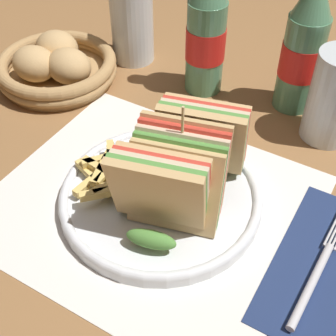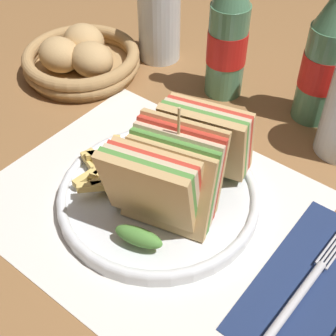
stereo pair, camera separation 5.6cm
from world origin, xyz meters
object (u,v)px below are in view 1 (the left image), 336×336
coke_bottle_near (206,31)px  coke_bottle_far (304,47)px  bread_basket (56,66)px  club_sandwich (182,166)px  glass_near (333,102)px  glass_far (132,28)px  plate_main (160,196)px  fork (317,273)px

coke_bottle_near → coke_bottle_far: size_ratio=1.00×
coke_bottle_near → coke_bottle_far: (0.14, 0.03, 0.00)m
bread_basket → club_sandwich: bearing=-24.2°
glass_near → bread_basket: bearing=-168.7°
coke_bottle_far → glass_far: size_ratio=1.79×
club_sandwich → glass_near: club_sandwich is taller
club_sandwich → coke_bottle_near: 0.26m
plate_main → glass_near: size_ratio=1.91×
fork → coke_bottle_far: (-0.13, 0.28, 0.09)m
coke_bottle_near → bread_basket: size_ratio=1.20×
glass_far → plate_main: bearing=-51.3°
plate_main → glass_far: glass_far is taller
plate_main → glass_far: bearing=128.7°
plate_main → glass_near: (0.14, 0.23, 0.05)m
coke_bottle_near → glass_near: (0.20, -0.02, -0.04)m
fork → glass_near: 0.25m
club_sandwich → plate_main: bearing=-166.1°
coke_bottle_near → bread_basket: bearing=-154.9°
coke_bottle_near → glass_far: (-0.14, 0.02, -0.04)m
coke_bottle_far → glass_far: bearing=-178.2°
plate_main → fork: bearing=-2.6°
club_sandwich → coke_bottle_far: (0.04, 0.26, 0.03)m
club_sandwich → fork: club_sandwich is taller
plate_main → bread_basket: size_ratio=1.28×
coke_bottle_near → plate_main: bearing=-74.8°
club_sandwich → coke_bottle_far: coke_bottle_far is taller
plate_main → club_sandwich: club_sandwich is taller
coke_bottle_far → club_sandwich: bearing=-99.6°
plate_main → coke_bottle_far: bearing=75.3°
plate_main → coke_bottle_far: (0.07, 0.27, 0.09)m
fork → coke_bottle_near: bearing=138.7°
club_sandwich → glass_far: bearing=132.7°
fork → glass_far: (-0.41, 0.27, 0.05)m
fork → glass_far: size_ratio=1.50×
club_sandwich → coke_bottle_near: bearing=111.2°
club_sandwich → glass_far: (-0.24, 0.26, -0.01)m
fork → coke_bottle_near: size_ratio=0.84×
coke_bottle_far → glass_near: size_ratio=1.79×
plate_main → glass_far: (-0.21, 0.26, 0.05)m
club_sandwich → coke_bottle_far: bearing=80.4°
plate_main → bread_basket: bread_basket is taller
club_sandwich → fork: bearing=-5.2°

